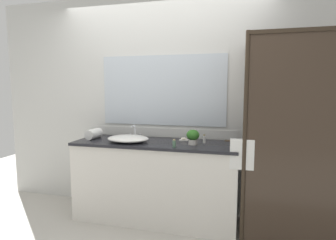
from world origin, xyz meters
The scene contains 11 objects.
ground_plane centered at (0.00, 0.00, 0.00)m, with size 8.00×8.00×0.00m, color #B7B2A8.
wall_back_with_mirror centered at (0.00, 0.34, 1.30)m, with size 4.40×0.06×2.60m.
vanity_cabinet centered at (0.00, 0.01, 0.45)m, with size 1.80×0.58×0.90m.
shower_enclosure centered at (1.28, -0.19, 1.02)m, with size 1.20×0.59×2.00m.
sink_basin centered at (-0.29, -0.06, 0.94)m, with size 0.47×0.36×0.07m, color white.
faucet centered at (-0.29, 0.14, 0.95)m, with size 0.17×0.13×0.16m.
potted_plant centered at (0.43, -0.02, 0.99)m, with size 0.14×0.14×0.16m.
soap_dish centered at (0.30, 0.16, 0.91)m, with size 0.10×0.07×0.04m.
amenity_bottle_lotion centered at (0.54, 0.07, 0.95)m, with size 0.03×0.03×0.10m.
amenity_bottle_shampoo centered at (0.27, -0.21, 0.94)m, with size 0.03×0.03×0.08m.
rolled_towel_near_edge centered at (-0.76, 0.01, 0.96)m, with size 0.12×0.12×0.21m, color white.
Camera 1 is at (0.88, -2.84, 1.49)m, focal length 29.18 mm.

